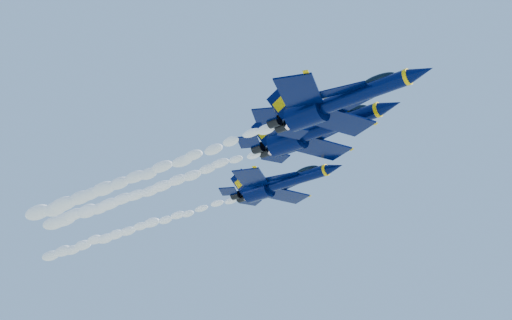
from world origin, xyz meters
The scene contains 6 objects.
jet_lead centered at (14.17, -12.69, 151.43)m, with size 18.48×15.16×6.87m.
smoke_trail_jet_lead centered at (-14.76, -12.69, 151.01)m, with size 42.06×2.06×1.85m, color white.
jet_second centered at (6.46, -4.99, 153.74)m, with size 19.51×16.00×7.25m.
smoke_trail_jet_second centered at (-22.91, -4.99, 153.31)m, with size 42.06×2.17×1.96m, color white.
jet_third centered at (-4.93, 3.52, 152.93)m, with size 17.38×14.26×6.46m.
smoke_trail_jet_third centered at (-33.39, 3.52, 152.52)m, with size 42.06×1.94×1.74m, color white.
Camera 1 is at (46.19, -67.08, 115.66)m, focal length 50.00 mm.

